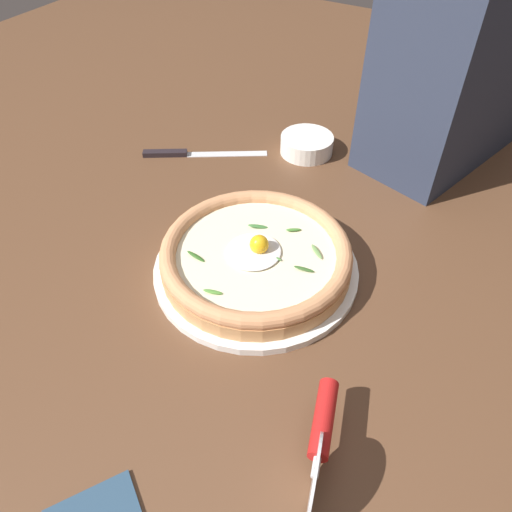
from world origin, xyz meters
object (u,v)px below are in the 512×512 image
Objects in this scene: pizza at (256,255)px; side_bowl at (307,144)px; pizza_cutter at (321,438)px; table_knife at (186,153)px.

pizza is 0.35m from side_bowl.
pizza reaches higher than side_bowl.
pizza is at bearing -136.36° from pizza_cutter.
table_knife is at bearing -126.36° from pizza.
pizza_cutter is (0.21, 0.20, 0.01)m from pizza.
pizza is 1.89× the size of pizza_cutter.
pizza is 0.35m from table_knife.
side_bowl is 0.70× the size of pizza_cutter.
pizza is at bearing 13.52° from side_bowl.
table_knife is (-0.21, -0.28, -0.03)m from pizza.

